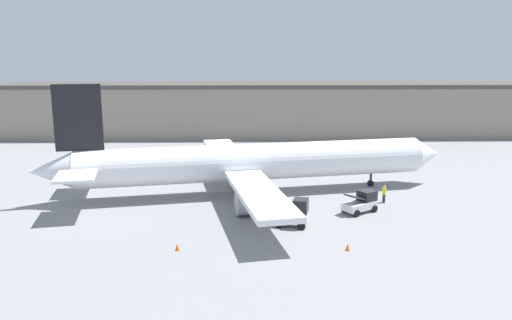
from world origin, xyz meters
name	(u,v)px	position (x,y,z in m)	size (l,w,h in m)	color
ground_plane	(256,193)	(0.00, 0.00, 0.00)	(400.00, 400.00, 0.00)	gray
terminal_building	(272,109)	(3.85, 40.35, 4.85)	(97.64, 13.40, 9.69)	gray
airplane	(247,163)	(-1.01, -0.20, 3.43)	(44.99, 35.86, 12.08)	white
ground_crew_worker	(384,193)	(13.04, -3.93, 0.97)	(0.40, 0.40, 1.83)	#1E2338
baggage_tug	(295,214)	(3.19, -10.85, 1.12)	(3.11, 2.52, 2.53)	silver
belt_loader_truck	(362,202)	(10.04, -6.95, 0.97)	(3.74, 3.26, 2.04)	silver
safety_cone_near	(348,247)	(6.75, -16.58, 0.28)	(0.36, 0.36, 0.55)	#EF590F
safety_cone_far	(177,247)	(-6.46, -16.27, 0.28)	(0.36, 0.36, 0.55)	#EF590F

